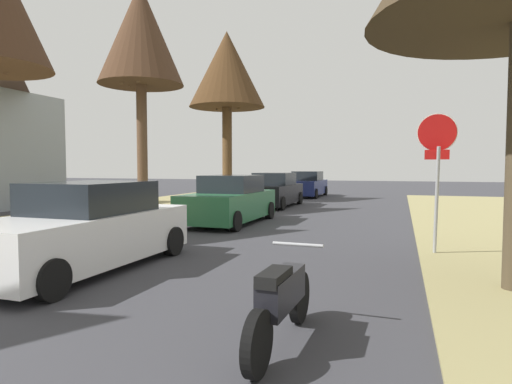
# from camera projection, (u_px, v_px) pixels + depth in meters

# --- Properties ---
(stop_sign_far) EXTENTS (0.81, 0.68, 2.92)m
(stop_sign_far) POSITION_uv_depth(u_px,v_px,m) (437.00, 152.00, 8.98)
(stop_sign_far) COLOR #9EA0A5
(stop_sign_far) RESTS_ON grass_verge_right
(street_tree_left_mid_b) EXTENTS (3.20, 3.20, 8.71)m
(street_tree_left_mid_b) POSITION_uv_depth(u_px,v_px,m) (140.00, 36.00, 16.34)
(street_tree_left_mid_b) COLOR brown
(street_tree_left_mid_b) RESTS_ON grass_verge_left
(street_tree_left_far) EXTENTS (3.98, 3.98, 8.89)m
(street_tree_left_far) POSITION_uv_depth(u_px,v_px,m) (227.00, 71.00, 22.77)
(street_tree_left_far) COLOR brown
(street_tree_left_far) RESTS_ON grass_verge_left
(parked_sedan_white) EXTENTS (1.97, 4.42, 1.57)m
(parked_sedan_white) POSITION_uv_depth(u_px,v_px,m) (85.00, 229.00, 7.81)
(parked_sedan_white) COLOR white
(parked_sedan_white) RESTS_ON ground
(parked_sedan_green) EXTENTS (1.97, 4.42, 1.57)m
(parked_sedan_green) POSITION_uv_depth(u_px,v_px,m) (230.00, 201.00, 14.26)
(parked_sedan_green) COLOR #28663D
(parked_sedan_green) RESTS_ON ground
(parked_sedan_black) EXTENTS (1.97, 4.42, 1.57)m
(parked_sedan_black) POSITION_uv_depth(u_px,v_px,m) (274.00, 191.00, 20.28)
(parked_sedan_black) COLOR black
(parked_sedan_black) RESTS_ON ground
(parked_sedan_navy) EXTENTS (1.97, 4.42, 1.57)m
(parked_sedan_navy) POSITION_uv_depth(u_px,v_px,m) (307.00, 185.00, 27.00)
(parked_sedan_navy) COLOR navy
(parked_sedan_navy) RESTS_ON ground
(parked_motorcycle) EXTENTS (0.60, 2.05, 0.97)m
(parked_motorcycle) POSITION_uv_depth(u_px,v_px,m) (281.00, 300.00, 4.46)
(parked_motorcycle) COLOR black
(parked_motorcycle) RESTS_ON ground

